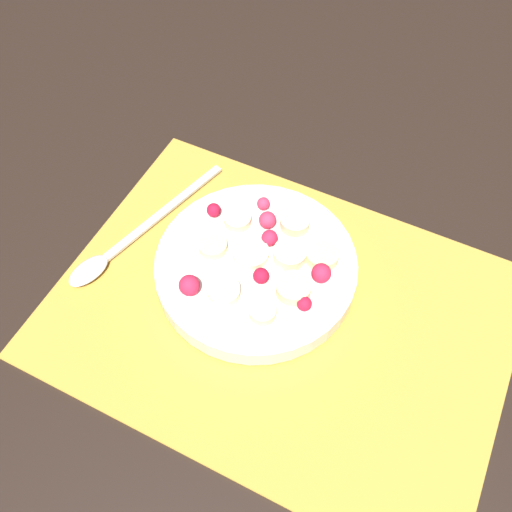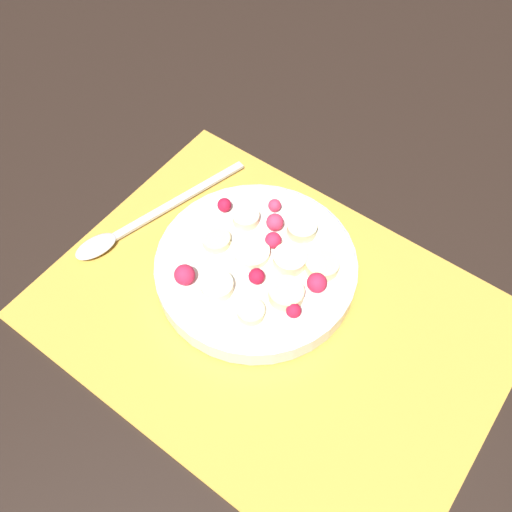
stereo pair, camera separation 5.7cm
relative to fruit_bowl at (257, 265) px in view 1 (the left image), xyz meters
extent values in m
plane|color=black|center=(-0.04, 0.03, -0.02)|extent=(3.00, 3.00, 0.00)
cube|color=gold|center=(-0.04, 0.03, -0.02)|extent=(0.45, 0.33, 0.01)
cylinder|color=silver|center=(0.00, 0.00, -0.01)|extent=(0.21, 0.21, 0.02)
torus|color=silver|center=(0.00, 0.00, 0.00)|extent=(0.21, 0.21, 0.01)
cylinder|color=white|center=(0.00, 0.00, 0.01)|extent=(0.19, 0.19, 0.00)
cylinder|color=beige|center=(-0.05, 0.02, 0.02)|extent=(0.05, 0.05, 0.01)
cylinder|color=#F4EAB7|center=(0.01, 0.00, 0.01)|extent=(0.05, 0.05, 0.01)
cylinder|color=beige|center=(-0.03, 0.05, 0.01)|extent=(0.04, 0.04, 0.01)
cylinder|color=beige|center=(0.05, 0.01, 0.01)|extent=(0.03, 0.03, 0.01)
cylinder|color=#F4EAB7|center=(0.01, 0.05, 0.01)|extent=(0.05, 0.05, 0.01)
cylinder|color=beige|center=(-0.02, -0.06, 0.02)|extent=(0.03, 0.03, 0.01)
cylinder|color=beige|center=(0.04, -0.03, 0.01)|extent=(0.03, 0.03, 0.01)
cylinder|color=beige|center=(-0.06, -0.03, 0.02)|extent=(0.05, 0.05, 0.01)
cylinder|color=#F4EAB7|center=(-0.03, -0.02, 0.02)|extent=(0.04, 0.04, 0.01)
sphere|color=#B21433|center=(-0.01, 0.02, 0.02)|extent=(0.02, 0.02, 0.02)
sphere|color=#D12347|center=(0.04, 0.06, 0.02)|extent=(0.02, 0.02, 0.02)
sphere|color=#D12347|center=(-0.07, -0.01, 0.02)|extent=(0.02, 0.02, 0.02)
sphere|color=#DB3356|center=(0.02, -0.06, 0.02)|extent=(0.01, 0.01, 0.01)
sphere|color=#B21433|center=(0.07, -0.03, 0.02)|extent=(0.02, 0.02, 0.02)
sphere|color=red|center=(-0.06, 0.03, 0.02)|extent=(0.01, 0.01, 0.01)
sphere|color=#D12347|center=(0.00, -0.02, 0.02)|extent=(0.02, 0.02, 0.02)
sphere|color=#DB3356|center=(0.01, -0.04, 0.02)|extent=(0.02, 0.02, 0.02)
cube|color=silver|center=(0.13, -0.03, -0.01)|extent=(0.06, 0.17, 0.00)
ellipsoid|color=silver|center=(0.16, 0.08, -0.01)|extent=(0.04, 0.05, 0.01)
camera|label=1|loc=(-0.14, 0.29, 0.49)|focal=40.00mm
camera|label=2|loc=(-0.19, 0.26, 0.49)|focal=40.00mm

